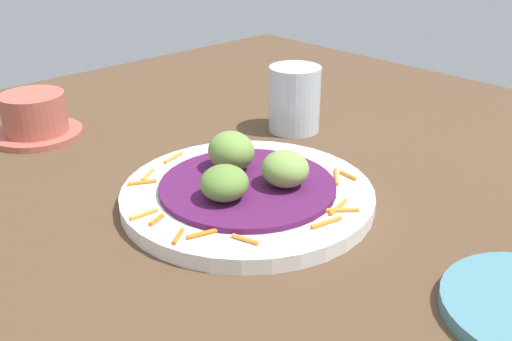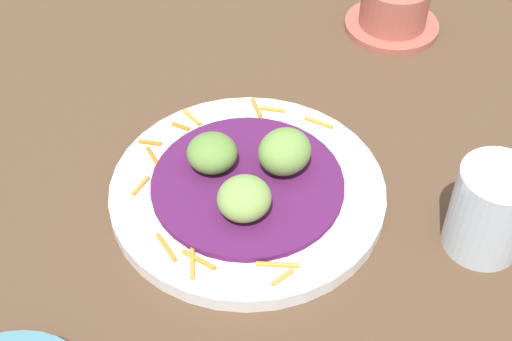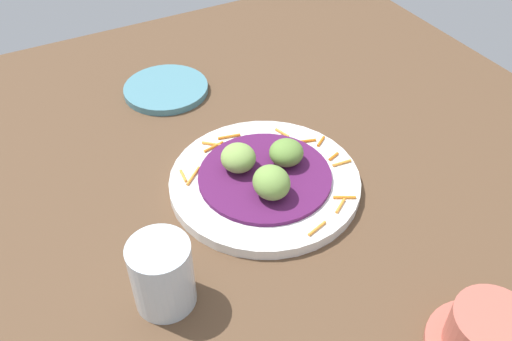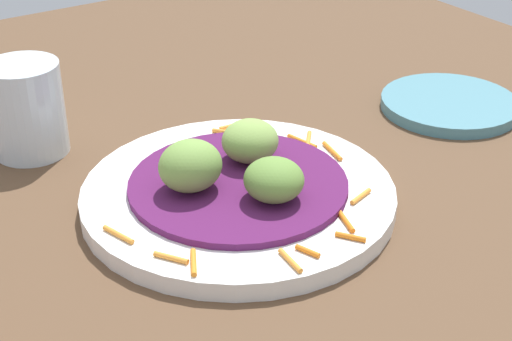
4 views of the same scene
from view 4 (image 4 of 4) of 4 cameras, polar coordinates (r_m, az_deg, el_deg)
table_surface at (r=66.59cm, az=-3.08°, el=-2.43°), size 110.00×110.00×2.00cm
main_plate at (r=64.23cm, az=-1.30°, el=-1.84°), size 25.75×25.75×1.55cm
cabbage_bed at (r=63.67cm, az=-1.31°, el=-1.02°), size 17.96×17.96×0.60cm
carrot_garnish at (r=63.01cm, az=1.30°, el=-1.48°), size 22.10×22.66×0.40cm
guac_scoop_left at (r=65.96cm, az=-0.50°, el=2.22°), size 5.29×5.42×3.60cm
guac_scoop_center at (r=61.71cm, az=-4.81°, el=0.35°), size 4.77×5.23×4.14cm
guac_scoop_right at (r=60.39cm, az=1.31°, el=-0.68°), size 6.52×6.49×3.35cm
side_plate_small at (r=83.05cm, az=13.93°, el=4.72°), size 14.01×14.01×1.15cm
water_glass at (r=73.73cm, az=-16.39°, el=4.34°), size 6.78×6.78×8.60cm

